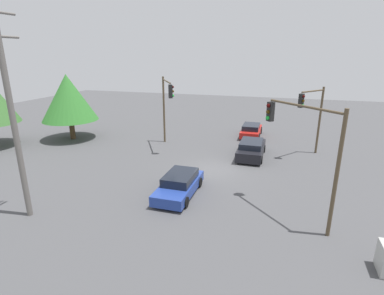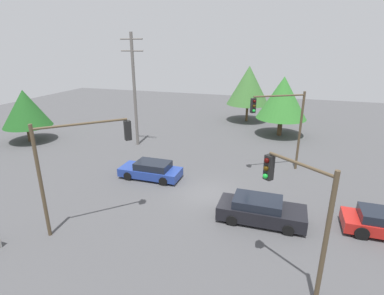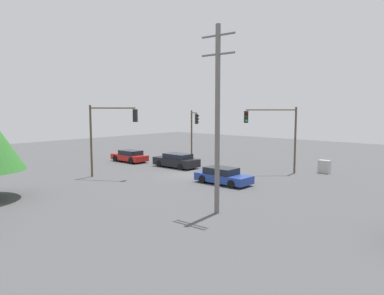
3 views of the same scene
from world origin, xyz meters
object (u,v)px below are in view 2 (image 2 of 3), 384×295
Objects in this scene: sedan_blue at (151,170)px; sedan_dark at (260,210)px; traffic_signal_main at (282,118)px; traffic_signal_cross at (78,155)px; traffic_signal_aux at (299,204)px.

sedan_blue is 0.94× the size of sedan_dark.
traffic_signal_main is at bearing -64.20° from sedan_blue.
sedan_dark is 0.80× the size of traffic_signal_cross.
sedan_dark is (8.25, -3.33, 0.06)m from sedan_blue.
traffic_signal_cross is at bearing 18.60° from traffic_signal_main.
traffic_signal_aux is (9.89, -7.77, 3.18)m from sedan_blue.
traffic_signal_cross is (-0.69, -6.71, 3.54)m from sedan_blue.
sedan_blue is at bearing -4.72° from traffic_signal_main.
traffic_signal_aux is at bearing -50.25° from traffic_signal_cross.
traffic_signal_main is 14.50m from traffic_signal_cross.
sedan_dark is at bearing -111.96° from sedan_blue.
traffic_signal_cross is (-8.95, -3.38, 3.48)m from sedan_dark.
sedan_dark is at bearing -32.09° from traffic_signal_aux.
sedan_blue is at bearing -0.48° from traffic_signal_aux.
traffic_signal_cross is at bearing 31.94° from traffic_signal_aux.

